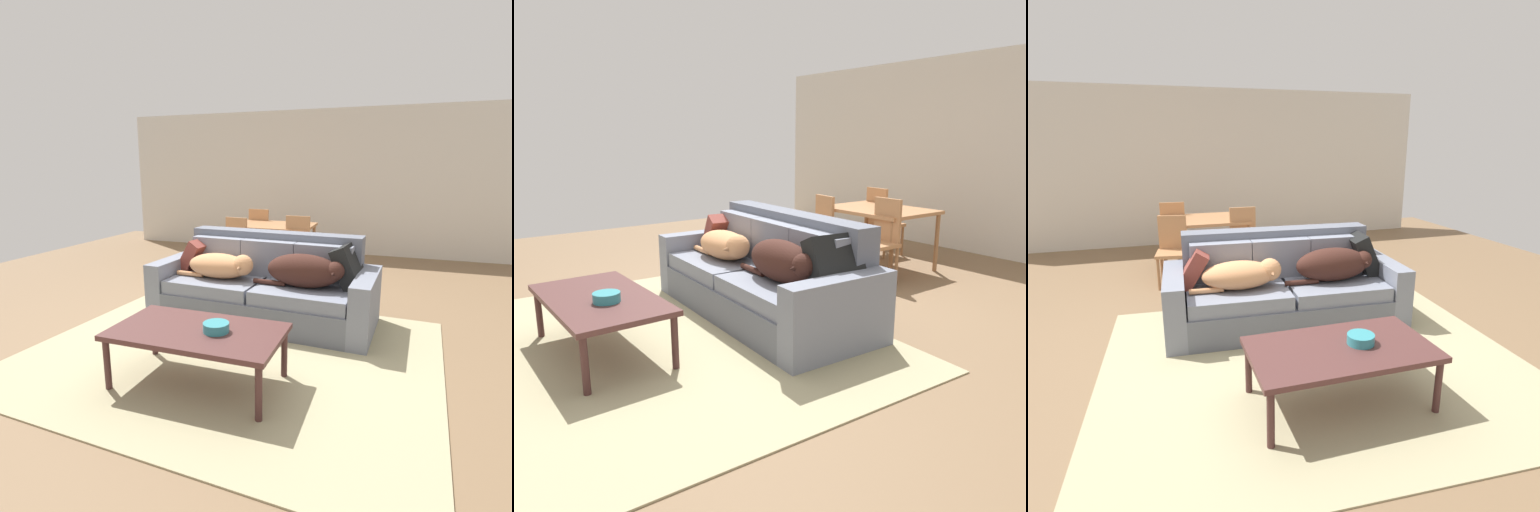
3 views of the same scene
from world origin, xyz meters
The scene contains 14 objects.
ground_plane centered at (0.00, 0.00, 0.00)m, with size 10.00×10.00×0.00m, color brown.
back_partition centered at (0.00, 4.00, 1.35)m, with size 8.00×0.12×2.70m, color beige.
area_rug centered at (0.18, -0.80, 0.01)m, with size 3.51×2.90×0.01m, color tan.
couch centered at (0.19, 0.14, 0.34)m, with size 2.41×1.11×0.92m.
dog_on_left_cushion centered at (-0.26, -0.01, 0.59)m, with size 0.89×0.41×0.28m.
dog_on_right_cushion centered at (0.67, -0.05, 0.62)m, with size 0.93×0.38×0.34m.
throw_pillow_by_left_arm centered at (-0.70, 0.24, 0.63)m, with size 0.14×0.38×0.38m, color brown.
throw_pillow_by_right_arm centered at (1.08, 0.15, 0.65)m, with size 0.16×0.44×0.44m, color black.
coffee_table centered at (0.15, -1.37, 0.40)m, with size 1.29×0.72×0.45m.
bowl_on_coffee_table centered at (0.30, -1.36, 0.48)m, with size 0.20×0.20×0.07m, color teal.
dining_table centered at (-0.36, 2.27, 0.67)m, with size 1.24×0.93×0.74m.
dining_chair_near_left centered at (-0.83, 1.68, 0.49)m, with size 0.45×0.45×0.89m.
dining_chair_near_right centered at (0.13, 1.75, 0.52)m, with size 0.40×0.40×0.94m.
dining_chair_far_left centered at (-0.76, 2.80, 0.50)m, with size 0.42×0.42×0.93m.
Camera 1 is at (1.52, -3.92, 1.64)m, focal length 28.55 mm.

